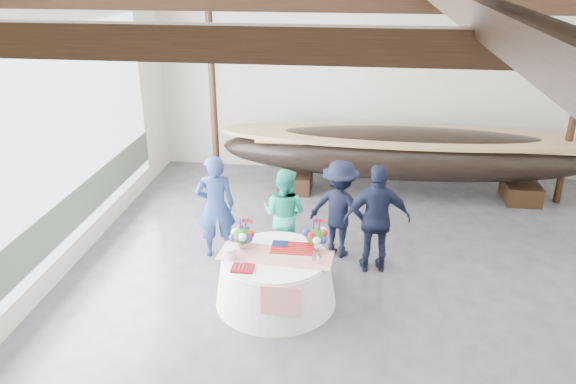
# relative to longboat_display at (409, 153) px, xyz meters

# --- Properties ---
(floor) EXTENTS (10.00, 12.00, 0.01)m
(floor) POSITION_rel_longboat_display_xyz_m (-0.49, -4.68, -0.92)
(floor) COLOR #3D3D42
(floor) RESTS_ON ground
(wall_back) EXTENTS (10.00, 0.02, 4.50)m
(wall_back) POSITION_rel_longboat_display_xyz_m (-0.49, 1.32, 1.33)
(wall_back) COLOR silver
(wall_back) RESTS_ON ground
(wall_left) EXTENTS (0.02, 12.00, 4.50)m
(wall_left) POSITION_rel_longboat_display_xyz_m (-5.49, -4.68, 1.33)
(wall_left) COLOR silver
(wall_left) RESTS_ON ground
(pavilion_structure) EXTENTS (9.80, 11.76, 4.50)m
(pavilion_structure) POSITION_rel_longboat_display_xyz_m (-0.49, -3.87, 3.09)
(pavilion_structure) COLOR black
(pavilion_structure) RESTS_ON ground
(open_bay) EXTENTS (0.03, 7.00, 3.20)m
(open_bay) POSITION_rel_longboat_display_xyz_m (-5.44, -3.68, 0.91)
(open_bay) COLOR silver
(open_bay) RESTS_ON ground
(longboat_display) EXTENTS (7.65, 1.53, 1.43)m
(longboat_display) POSITION_rel_longboat_display_xyz_m (0.00, 0.00, 0.00)
(longboat_display) COLOR black
(longboat_display) RESTS_ON ground
(banquet_table) EXTENTS (1.73, 1.73, 0.75)m
(banquet_table) POSITION_rel_longboat_display_xyz_m (-2.11, -4.15, -0.54)
(banquet_table) COLOR white
(banquet_table) RESTS_ON ground
(tabletop_items) EXTENTS (1.63, 0.96, 0.40)m
(tabletop_items) POSITION_rel_longboat_display_xyz_m (-2.12, -3.99, -0.02)
(tabletop_items) COLOR red
(tabletop_items) RESTS_ON banquet_table
(guest_woman_blue) EXTENTS (0.74, 0.60, 1.74)m
(guest_woman_blue) POSITION_rel_longboat_display_xyz_m (-3.27, -2.92, -0.04)
(guest_woman_blue) COLOR navy
(guest_woman_blue) RESTS_ON ground
(guest_woman_teal) EXTENTS (0.89, 0.78, 1.54)m
(guest_woman_teal) POSITION_rel_longboat_display_xyz_m (-2.16, -2.84, -0.15)
(guest_woman_teal) COLOR #22B391
(guest_woman_teal) RESTS_ON ground
(guest_man_left) EXTENTS (1.20, 0.92, 1.65)m
(guest_man_left) POSITION_rel_longboat_display_xyz_m (-1.27, -2.66, -0.09)
(guest_man_left) COLOR black
(guest_man_left) RESTS_ON ground
(guest_man_right) EXTENTS (1.08, 0.57, 1.76)m
(guest_man_right) POSITION_rel_longboat_display_xyz_m (-0.69, -3.08, -0.03)
(guest_man_right) COLOR black
(guest_man_right) RESTS_ON ground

